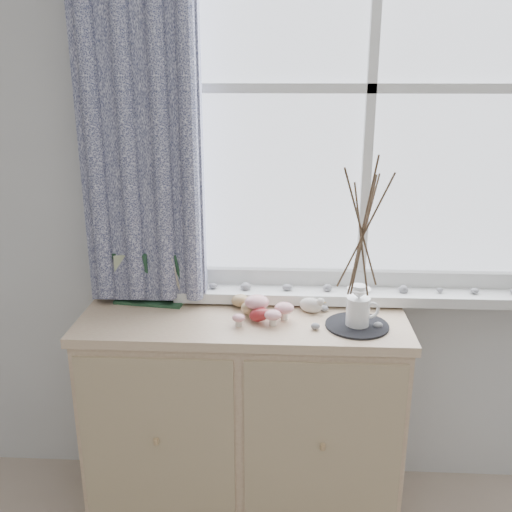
# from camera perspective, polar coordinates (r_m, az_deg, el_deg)

# --- Properties ---
(room_shell) EXTENTS (4.04, 4.04, 2.62)m
(room_shell) POSITION_cam_1_polar(r_m,az_deg,el_deg) (0.30, 4.55, 8.66)
(room_shell) COLOR silver
(room_shell) RESTS_ON ground
(sideboard) EXTENTS (1.20, 0.45, 0.85)m
(sideboard) POSITION_cam_1_polar(r_m,az_deg,el_deg) (2.31, -1.23, -15.75)
(sideboard) COLOR beige
(sideboard) RESTS_ON ground
(botanical_book) EXTENTS (0.32, 0.17, 0.22)m
(botanical_book) POSITION_cam_1_polar(r_m,az_deg,el_deg) (2.20, -10.83, -2.24)
(botanical_book) COLOR #20442A
(botanical_book) RESTS_ON sideboard
(toadstool_cluster) EXTENTS (0.22, 0.15, 0.08)m
(toadstool_cluster) POSITION_cam_1_polar(r_m,az_deg,el_deg) (2.06, 0.90, -5.21)
(toadstool_cluster) COLOR beige
(toadstool_cluster) RESTS_ON sideboard
(wooden_eggs) EXTENTS (0.14, 0.18, 0.08)m
(wooden_eggs) POSITION_cam_1_polar(r_m,az_deg,el_deg) (2.10, -0.67, -5.17)
(wooden_eggs) COLOR tan
(wooden_eggs) RESTS_ON sideboard
(songbird_figurine) EXTENTS (0.13, 0.10, 0.06)m
(songbird_figurine) POSITION_cam_1_polar(r_m,az_deg,el_deg) (2.14, 5.52, -4.85)
(songbird_figurine) COLOR beige
(songbird_figurine) RESTS_ON sideboard
(crocheted_doily) EXTENTS (0.22, 0.22, 0.01)m
(crocheted_doily) POSITION_cam_1_polar(r_m,az_deg,el_deg) (2.06, 10.07, -6.85)
(crocheted_doily) COLOR black
(crocheted_doily) RESTS_ON sideboard
(twig_pitcher) EXTENTS (0.27, 0.27, 0.62)m
(twig_pitcher) POSITION_cam_1_polar(r_m,az_deg,el_deg) (1.94, 10.64, 2.74)
(twig_pitcher) COLOR white
(twig_pitcher) RESTS_ON crocheted_doily
(sideboard_pebbles) EXTENTS (0.33, 0.23, 0.02)m
(sideboard_pebbles) POSITION_cam_1_polar(r_m,az_deg,el_deg) (2.10, 7.07, -5.94)
(sideboard_pebbles) COLOR gray
(sideboard_pebbles) RESTS_ON sideboard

